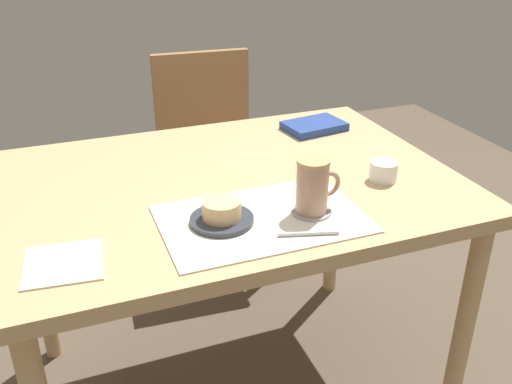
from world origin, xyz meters
name	(u,v)px	position (x,y,z in m)	size (l,w,h in m)	color
dining_table	(230,206)	(0.00, 0.00, 0.64)	(1.15, 0.83, 0.72)	tan
wooden_chair	(210,151)	(0.17, 0.78, 0.47)	(0.45, 0.45, 0.84)	#997047
placemat	(262,219)	(0.00, -0.23, 0.72)	(0.45, 0.29, 0.00)	silver
pastry_plate	(222,220)	(-0.09, -0.21, 0.73)	(0.14, 0.14, 0.01)	#333842
pastry	(222,209)	(-0.09, -0.21, 0.76)	(0.09, 0.09, 0.04)	#E5BC7F
coffee_coaster	(311,211)	(0.11, -0.24, 0.73)	(0.09, 0.09, 0.01)	#99999E
coffee_mug	(313,185)	(0.12, -0.24, 0.79)	(0.11, 0.07, 0.13)	tan
teaspoon	(308,234)	(0.06, -0.33, 0.73)	(0.01, 0.01, 0.13)	silver
paper_napkin	(64,263)	(-0.43, -0.25, 0.72)	(0.15, 0.15, 0.00)	silver
sugar_bowl	(384,171)	(0.36, -0.14, 0.74)	(0.07, 0.07, 0.05)	white
small_book	(314,126)	(0.36, 0.25, 0.73)	(0.18, 0.12, 0.02)	navy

